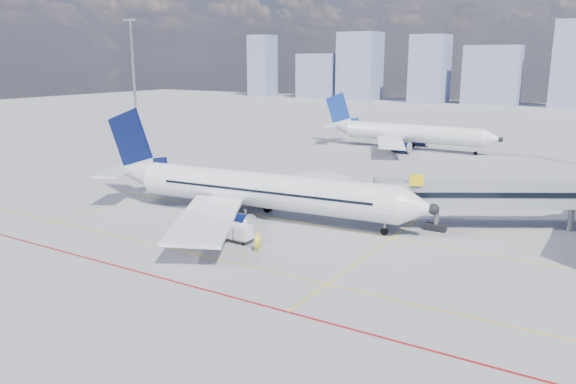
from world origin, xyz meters
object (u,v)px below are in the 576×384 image
(baggage_tug, at_px, (238,231))
(belt_loader, at_px, (208,214))
(second_aircraft, at_px, (405,133))
(main_aircraft, at_px, (251,189))
(ramp_worker, at_px, (258,242))
(cargo_dolly, at_px, (237,232))

(baggage_tug, distance_m, belt_loader, 7.71)
(second_aircraft, xyz_separation_m, baggage_tug, (5.65, -63.55, -2.60))
(main_aircraft, xyz_separation_m, belt_loader, (-3.59, -3.29, -2.65))
(baggage_tug, xyz_separation_m, ramp_worker, (4.20, -2.65, 0.31))
(second_aircraft, height_order, ramp_worker, second_aircraft)
(baggage_tug, bearing_deg, ramp_worker, -13.79)
(belt_loader, bearing_deg, main_aircraft, 37.29)
(baggage_tug, xyz_separation_m, belt_loader, (-6.84, 3.56, -0.06))
(main_aircraft, xyz_separation_m, second_aircraft, (-2.41, 56.70, 0.01))
(second_aircraft, bearing_deg, belt_loader, -90.51)
(main_aircraft, xyz_separation_m, cargo_dolly, (3.96, -8.07, -2.25))
(cargo_dolly, distance_m, ramp_worker, 3.76)
(main_aircraft, distance_m, cargo_dolly, 9.27)
(main_aircraft, relative_size, belt_loader, 7.60)
(second_aircraft, distance_m, cargo_dolly, 65.13)
(second_aircraft, xyz_separation_m, cargo_dolly, (6.37, -64.77, -2.25))
(main_aircraft, bearing_deg, baggage_tug, -70.31)
(main_aircraft, xyz_separation_m, baggage_tug, (3.24, -6.85, -2.60))
(main_aircraft, distance_m, ramp_worker, 12.28)
(main_aircraft, relative_size, second_aircraft, 1.12)
(main_aircraft, relative_size, cargo_dolly, 12.75)
(baggage_tug, bearing_deg, cargo_dolly, -41.06)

